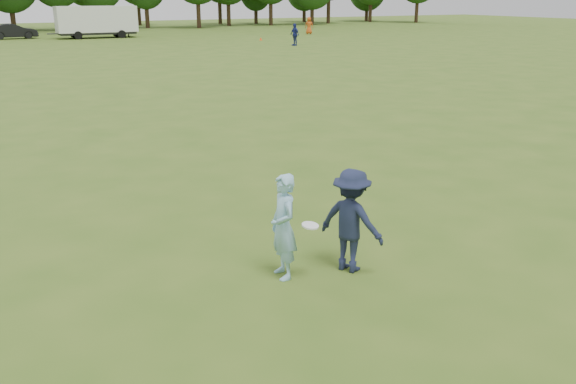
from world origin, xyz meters
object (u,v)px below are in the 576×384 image
player_far_c (309,26)px  thrower (283,227)px  cargo_trailer (96,20)px  player_far_b (295,35)px  player_far_d (127,29)px  field_cone (261,39)px  car_f (13,31)px  defender (351,221)px

player_far_c → thrower: bearing=96.0°
player_far_c → cargo_trailer: 23.23m
player_far_b → player_far_d: player_far_b is taller
thrower → player_far_b: (22.67, 40.68, 0.10)m
thrower → cargo_trailer: cargo_trailer is taller
player_far_c → field_cone: size_ratio=6.36×
car_f → cargo_trailer: (7.86, -2.63, 1.02)m
defender → player_far_d: defender is taller
player_far_d → car_f: player_far_d is taller
thrower → cargo_trailer: (9.40, 59.15, 0.92)m
player_far_d → cargo_trailer: (-2.94, 0.44, 0.94)m
defender → field_cone: (21.76, 48.22, -0.71)m
field_cone → car_f: bearing=147.0°
defender → car_f: (0.45, 62.07, -0.11)m
defender → car_f: 62.07m
car_f → field_cone: size_ratio=15.20×
player_far_b → field_cone: (0.18, 7.25, -0.81)m
player_far_b → car_f: player_far_b is taller
car_f → field_cone: 25.42m
car_f → player_far_c: bearing=-108.1°
thrower → player_far_c: 63.13m
player_far_c → field_cone: 11.30m
player_far_c → car_f: (-30.57, 7.43, -0.20)m
player_far_c → cargo_trailer: cargo_trailer is taller
cargo_trailer → player_far_c: bearing=-11.9°
defender → player_far_d: 60.06m
car_f → field_cone: (21.31, -13.85, -0.60)m
player_far_c → player_far_d: player_far_c is taller
player_far_d → player_far_b: bearing=-58.3°
car_f → cargo_trailer: cargo_trailer is taller
thrower → cargo_trailer: size_ratio=0.19×
car_f → cargo_trailer: bearing=-112.9°
defender → cargo_trailer: bearing=-35.6°
cargo_trailer → thrower: bearing=-99.0°
cargo_trailer → player_far_d: bearing=-8.6°
defender → field_cone: size_ratio=5.72×
thrower → defender: 1.13m
thrower → car_f: (1.54, 61.78, -0.10)m
player_far_d → car_f: size_ratio=0.37×
defender → player_far_d: (11.25, 58.99, -0.02)m
player_far_d → field_cone: size_ratio=5.60×
player_far_c → cargo_trailer: (-22.71, 4.80, 0.82)m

